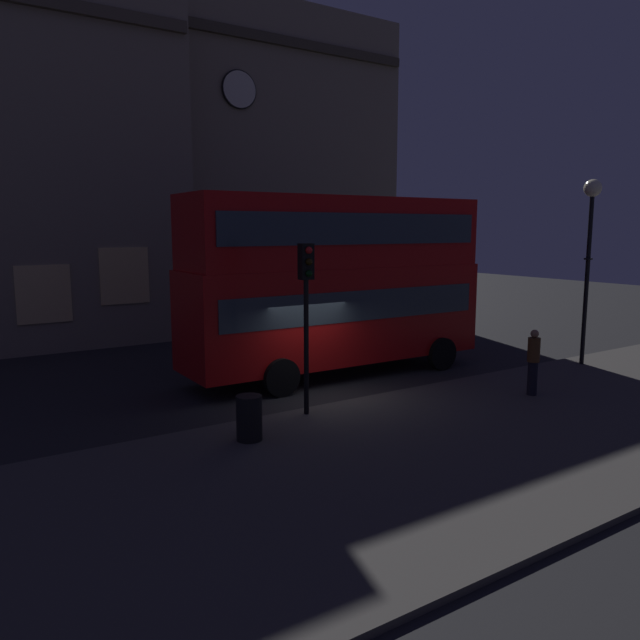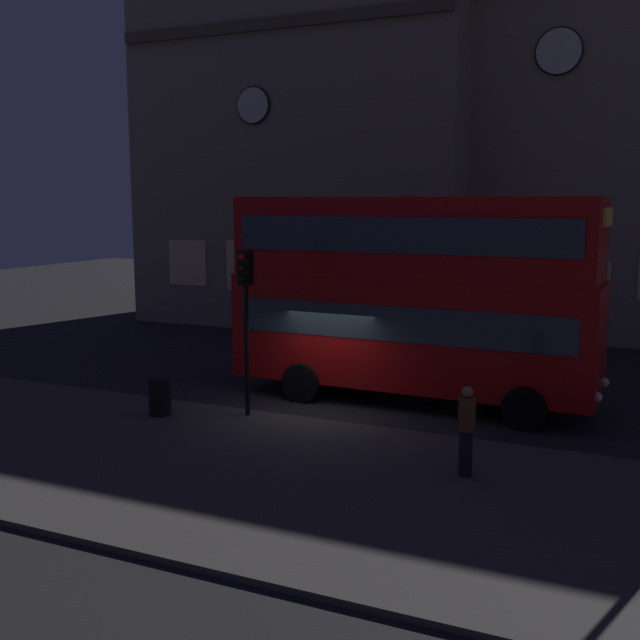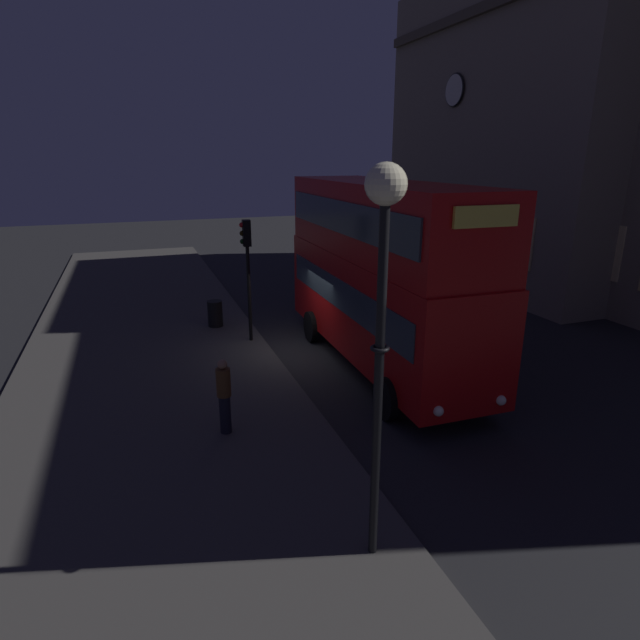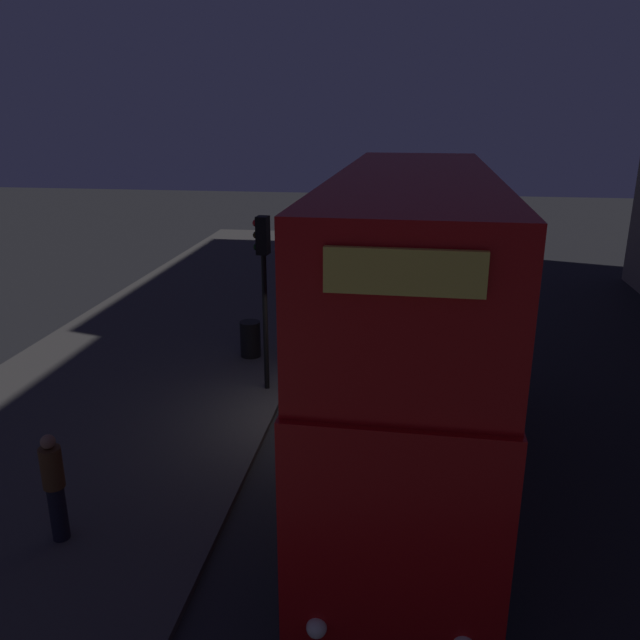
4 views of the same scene
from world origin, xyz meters
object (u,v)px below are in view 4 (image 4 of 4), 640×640
at_px(double_decker_bus, 410,316).
at_px(traffic_light_near_kerb, 263,268).
at_px(pedestrian, 54,486).
at_px(litter_bin, 250,339).

relative_size(double_decker_bus, traffic_light_near_kerb, 2.40).
relative_size(pedestrian, litter_bin, 1.85).
relative_size(traffic_light_near_kerb, pedestrian, 2.30).
height_order(pedestrian, litter_bin, pedestrian).
xyz_separation_m(traffic_light_near_kerb, litter_bin, (-2.01, -0.88, -2.48)).
height_order(traffic_light_near_kerb, litter_bin, traffic_light_near_kerb).
bearing_deg(double_decker_bus, traffic_light_near_kerb, -132.80).
bearing_deg(traffic_light_near_kerb, double_decker_bus, 50.69).
relative_size(double_decker_bus, litter_bin, 10.21).
relative_size(traffic_light_near_kerb, litter_bin, 4.25).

